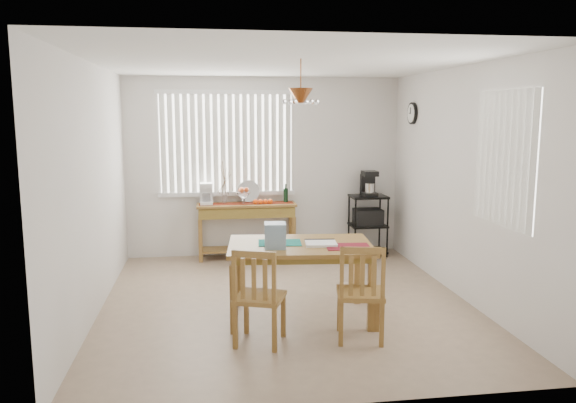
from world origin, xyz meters
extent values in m
cube|color=#9E846B|center=(0.00, 0.00, -0.01)|extent=(4.00, 4.50, 0.01)
cube|color=silver|center=(0.00, 2.30, 1.30)|extent=(4.00, 0.10, 2.60)
cube|color=silver|center=(0.00, -2.30, 1.30)|extent=(4.00, 0.10, 2.60)
cube|color=silver|center=(-2.05, 0.00, 1.30)|extent=(0.10, 4.50, 2.60)
cube|color=silver|center=(2.05, 0.00, 1.30)|extent=(0.10, 4.50, 2.60)
cube|color=white|center=(0.00, 0.00, 2.65)|extent=(4.00, 4.50, 0.10)
cube|color=white|center=(-0.55, 2.25, 1.65)|extent=(1.90, 0.01, 1.40)
cube|color=white|center=(-1.45, 2.23, 1.65)|extent=(0.07, 0.03, 1.40)
cube|color=white|center=(-1.34, 2.23, 1.65)|extent=(0.07, 0.03, 1.40)
cube|color=white|center=(-1.24, 2.23, 1.65)|extent=(0.07, 0.03, 1.40)
cube|color=white|center=(-1.13, 2.23, 1.65)|extent=(0.07, 0.03, 1.40)
cube|color=white|center=(-1.03, 2.23, 1.65)|extent=(0.07, 0.03, 1.40)
cube|color=white|center=(-0.92, 2.23, 1.65)|extent=(0.07, 0.03, 1.40)
cube|color=white|center=(-0.81, 2.23, 1.65)|extent=(0.07, 0.03, 1.40)
cube|color=white|center=(-0.71, 2.23, 1.65)|extent=(0.07, 0.03, 1.40)
cube|color=white|center=(-0.60, 2.23, 1.65)|extent=(0.07, 0.03, 1.40)
cube|color=white|center=(-0.50, 2.23, 1.65)|extent=(0.07, 0.03, 1.40)
cube|color=white|center=(-0.39, 2.23, 1.65)|extent=(0.07, 0.03, 1.40)
cube|color=white|center=(-0.29, 2.23, 1.65)|extent=(0.07, 0.03, 1.40)
cube|color=white|center=(-0.18, 2.23, 1.65)|extent=(0.07, 0.03, 1.40)
cube|color=white|center=(-0.08, 2.23, 1.65)|extent=(0.07, 0.03, 1.40)
cube|color=white|center=(0.03, 2.23, 1.65)|extent=(0.07, 0.03, 1.40)
cube|color=white|center=(0.14, 2.23, 1.65)|extent=(0.07, 0.03, 1.40)
cube|color=white|center=(0.24, 2.23, 1.65)|extent=(0.07, 0.03, 1.40)
cube|color=white|center=(0.35, 2.23, 1.65)|extent=(0.07, 0.03, 1.40)
cube|color=white|center=(-0.55, 2.22, 0.92)|extent=(1.98, 0.06, 0.06)
cube|color=white|center=(-0.55, 2.22, 2.38)|extent=(1.98, 0.06, 0.06)
cube|color=white|center=(2.00, -0.90, 1.65)|extent=(0.01, 1.10, 1.30)
cube|color=white|center=(1.99, -1.40, 1.65)|extent=(0.03, 0.07, 1.30)
cube|color=white|center=(1.99, -1.29, 1.65)|extent=(0.03, 0.07, 1.30)
cube|color=white|center=(1.99, -1.18, 1.65)|extent=(0.03, 0.07, 1.30)
cube|color=white|center=(1.99, -1.07, 1.65)|extent=(0.03, 0.07, 1.30)
cube|color=white|center=(1.99, -0.96, 1.65)|extent=(0.03, 0.07, 1.30)
cube|color=white|center=(1.99, -0.85, 1.65)|extent=(0.03, 0.07, 1.30)
cube|color=white|center=(1.99, -0.74, 1.65)|extent=(0.03, 0.07, 1.30)
cube|color=white|center=(1.99, -0.63, 1.65)|extent=(0.03, 0.07, 1.30)
cube|color=white|center=(1.99, -0.52, 1.65)|extent=(0.03, 0.07, 1.30)
cube|color=white|center=(1.99, -0.41, 1.65)|extent=(0.03, 0.07, 1.30)
cylinder|color=black|center=(1.98, 1.55, 2.08)|extent=(0.04, 0.30, 0.30)
cylinder|color=white|center=(1.95, 1.55, 2.08)|extent=(0.01, 0.25, 0.25)
cylinder|color=#955328|center=(0.08, -0.46, 2.43)|extent=(0.01, 0.01, 0.34)
cone|color=#955328|center=(0.08, -0.46, 2.25)|extent=(0.24, 0.24, 0.14)
sphere|color=white|center=(0.24, -0.46, 2.19)|extent=(0.05, 0.05, 0.05)
sphere|color=white|center=(0.16, -0.32, 2.19)|extent=(0.05, 0.05, 0.05)
sphere|color=white|center=(0.00, -0.32, 2.19)|extent=(0.05, 0.05, 0.05)
sphere|color=white|center=(-0.08, -0.46, 2.19)|extent=(0.05, 0.05, 0.05)
sphere|color=white|center=(0.00, -0.60, 2.19)|extent=(0.05, 0.05, 0.05)
sphere|color=white|center=(0.16, -0.60, 2.19)|extent=(0.05, 0.05, 0.05)
cube|color=olive|center=(-0.29, 2.03, 0.78)|extent=(1.42, 0.40, 0.04)
cube|color=olive|center=(-0.29, 2.03, 0.68)|extent=(1.37, 0.36, 0.14)
cube|color=olive|center=(-0.95, 1.88, 0.31)|extent=(0.05, 0.05, 0.61)
cube|color=olive|center=(0.38, 1.88, 0.31)|extent=(0.05, 0.05, 0.61)
cube|color=olive|center=(-0.95, 2.19, 0.31)|extent=(0.05, 0.05, 0.61)
cube|color=olive|center=(0.38, 2.19, 0.31)|extent=(0.05, 0.05, 0.61)
cube|color=olive|center=(-0.29, 2.03, 0.13)|extent=(1.31, 0.35, 0.03)
cube|color=red|center=(-0.07, 2.03, 0.19)|extent=(0.27, 0.20, 0.09)
cube|color=maroon|center=(-0.29, 2.03, 0.80)|extent=(1.35, 0.22, 0.01)
cube|color=white|center=(-0.86, 2.03, 0.82)|extent=(0.18, 0.21, 0.04)
cube|color=white|center=(-0.86, 2.10, 0.93)|extent=(0.18, 0.07, 0.27)
cube|color=white|center=(-0.86, 2.01, 1.08)|extent=(0.18, 0.20, 0.06)
cylinder|color=white|center=(-0.86, 2.00, 0.90)|extent=(0.12, 0.12, 0.12)
cylinder|color=white|center=(-0.33, 2.01, 0.84)|extent=(0.04, 0.04, 0.09)
cone|color=white|center=(-0.33, 2.01, 0.93)|extent=(0.23, 0.23, 0.08)
sphere|color=red|center=(-0.29, 2.01, 1.00)|extent=(0.07, 0.07, 0.07)
sphere|color=red|center=(-0.35, 2.05, 1.00)|extent=(0.07, 0.07, 0.07)
sphere|color=red|center=(-0.35, 1.97, 1.00)|extent=(0.07, 0.07, 0.07)
sphere|color=#FE4E0D|center=(-0.16, 1.96, 0.83)|extent=(0.07, 0.07, 0.07)
sphere|color=#FE4E0D|center=(-0.09, 1.96, 0.83)|extent=(0.07, 0.07, 0.07)
sphere|color=#FE4E0D|center=(-0.02, 1.96, 0.83)|extent=(0.07, 0.07, 0.07)
sphere|color=#FE4E0D|center=(0.05, 1.96, 0.83)|extent=(0.07, 0.07, 0.07)
cylinder|color=silver|center=(-0.24, 2.19, 0.96)|extent=(0.32, 0.08, 0.32)
cylinder|color=white|center=(-0.60, 2.07, 0.86)|extent=(0.07, 0.07, 0.12)
cylinder|color=#4C3823|center=(-0.60, 2.07, 1.12)|extent=(0.08, 0.03, 0.39)
cylinder|color=#4C3823|center=(-0.60, 2.07, 1.14)|extent=(0.12, 0.05, 0.43)
cylinder|color=#4C3823|center=(-0.60, 2.07, 1.10)|extent=(0.15, 0.07, 0.32)
cylinder|color=#4C3823|center=(-0.60, 2.07, 1.17)|extent=(0.05, 0.02, 0.49)
cylinder|color=#4C3823|center=(-0.60, 2.07, 1.09)|extent=(0.19, 0.09, 0.27)
cylinder|color=black|center=(0.29, 2.07, 0.90)|extent=(0.07, 0.07, 0.20)
cylinder|color=black|center=(0.29, 2.07, 1.04)|extent=(0.02, 0.02, 0.07)
cylinder|color=black|center=(1.26, 1.77, 0.44)|extent=(0.03, 0.03, 0.89)
cylinder|color=black|center=(1.74, 1.77, 0.44)|extent=(0.03, 0.03, 0.89)
cylinder|color=black|center=(1.26, 2.14, 0.44)|extent=(0.03, 0.03, 0.89)
cylinder|color=black|center=(1.74, 2.14, 0.44)|extent=(0.03, 0.03, 0.89)
cube|color=black|center=(1.50, 1.95, 0.87)|extent=(0.52, 0.42, 0.03)
cube|color=black|center=(1.50, 1.95, 0.44)|extent=(0.52, 0.42, 0.03)
cube|color=black|center=(1.50, 1.95, 0.06)|extent=(0.52, 0.42, 0.03)
cube|color=black|center=(1.50, 1.95, 0.57)|extent=(0.40, 0.31, 0.23)
cube|color=black|center=(1.50, 1.93, 0.92)|extent=(0.21, 0.25, 0.05)
cube|color=black|center=(1.50, 2.02, 1.05)|extent=(0.21, 0.08, 0.31)
cube|color=black|center=(1.50, 1.93, 1.22)|extent=(0.21, 0.23, 0.07)
cylinder|color=silver|center=(1.50, 1.92, 1.01)|extent=(0.14, 0.14, 0.14)
cube|color=olive|center=(0.08, -0.46, 0.75)|extent=(1.52, 1.06, 0.04)
cube|color=olive|center=(0.08, -0.46, 0.70)|extent=(1.41, 0.95, 0.06)
cube|color=olive|center=(-0.62, -0.80, 0.33)|extent=(0.08, 0.08, 0.67)
cube|color=olive|center=(0.70, -0.92, 0.33)|extent=(0.08, 0.08, 0.67)
cube|color=olive|center=(-0.54, 0.00, 0.33)|extent=(0.08, 0.08, 0.67)
cube|color=olive|center=(0.77, -0.12, 0.33)|extent=(0.08, 0.08, 0.67)
cube|color=#15766D|center=(-0.12, -0.39, 0.78)|extent=(0.46, 0.35, 0.01)
cube|color=maroon|center=(0.52, -0.66, 0.78)|extent=(0.46, 0.35, 0.01)
cube|color=white|center=(0.28, -0.53, 0.79)|extent=(0.33, 0.28, 0.03)
cube|color=black|center=(0.29, -0.40, 0.79)|extent=(0.31, 0.06, 0.03)
cube|color=#7B99B3|center=(-0.19, -0.59, 0.90)|extent=(0.22, 0.22, 0.25)
cube|color=olive|center=(-0.39, -1.05, 0.43)|extent=(0.54, 0.54, 0.04)
cube|color=olive|center=(-0.16, -0.94, 0.20)|extent=(0.05, 0.05, 0.41)
cube|color=olive|center=(-0.50, -0.82, 0.20)|extent=(0.05, 0.05, 0.41)
cube|color=olive|center=(-0.29, -1.28, 0.20)|extent=(0.05, 0.05, 0.41)
cube|color=olive|center=(-0.62, -1.16, 0.20)|extent=(0.05, 0.05, 0.41)
cube|color=olive|center=(-0.29, -1.29, 0.68)|extent=(0.04, 0.04, 0.46)
cube|color=olive|center=(-0.63, -1.17, 0.68)|extent=(0.04, 0.04, 0.46)
cube|color=olive|center=(-0.46, -1.23, 0.88)|extent=(0.37, 0.16, 0.06)
cube|color=olive|center=(-0.36, -1.26, 0.66)|extent=(0.04, 0.03, 0.37)
cube|color=olive|center=(-0.46, -1.23, 0.66)|extent=(0.04, 0.03, 0.37)
cube|color=olive|center=(-0.55, -1.19, 0.66)|extent=(0.04, 0.03, 0.37)
cube|color=olive|center=(0.53, -1.09, 0.43)|extent=(0.50, 0.50, 0.04)
cube|color=olive|center=(0.75, -0.95, 0.21)|extent=(0.05, 0.05, 0.41)
cube|color=olive|center=(0.39, -0.88, 0.21)|extent=(0.05, 0.05, 0.41)
cube|color=olive|center=(0.68, -1.31, 0.21)|extent=(0.05, 0.05, 0.41)
cube|color=olive|center=(0.32, -1.23, 0.21)|extent=(0.05, 0.05, 0.41)
cube|color=olive|center=(0.68, -1.32, 0.69)|extent=(0.04, 0.04, 0.47)
cube|color=olive|center=(0.32, -1.24, 0.69)|extent=(0.04, 0.04, 0.47)
cube|color=olive|center=(0.50, -1.28, 0.89)|extent=(0.38, 0.10, 0.06)
cube|color=olive|center=(0.60, -1.30, 0.66)|extent=(0.04, 0.03, 0.37)
cube|color=olive|center=(0.50, -1.28, 0.66)|extent=(0.04, 0.03, 0.37)
cube|color=olive|center=(0.40, -1.26, 0.66)|extent=(0.04, 0.03, 0.37)
camera|label=1|loc=(-0.84, -5.92, 2.08)|focal=35.00mm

